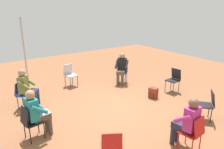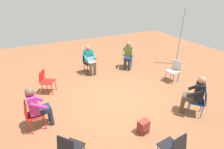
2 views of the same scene
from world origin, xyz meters
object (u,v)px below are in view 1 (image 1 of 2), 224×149
at_px(chair_northwest, 208,103).
at_px(person_with_laptop, 36,111).
at_px(chair_west, 174,79).
at_px(chair_southeast, 22,92).
at_px(chair_south, 70,73).
at_px(chair_southwest, 122,70).
at_px(chair_northeast, 111,147).
at_px(person_in_olive, 27,86).
at_px(person_in_black, 122,67).
at_px(person_in_magenta, 187,120).
at_px(chair_north, 194,131).
at_px(backpack_near_laptop_user, 153,93).
at_px(chair_east, 30,121).

relative_size(chair_northwest, person_with_laptop, 0.69).
bearing_deg(person_with_laptop, chair_west, 83.76).
height_order(chair_southeast, chair_west, same).
bearing_deg(chair_west, chair_south, 40.99).
bearing_deg(chair_southwest, chair_northeast, 98.54).
bearing_deg(person_in_olive, chair_northeast, 44.71).
xyz_separation_m(chair_northwest, person_in_black, (0.15, -3.64, 0.20)).
bearing_deg(person_in_magenta, chair_south, 88.80).
relative_size(chair_north, person_in_magenta, 0.69).
xyz_separation_m(chair_south, backpack_near_laptop_user, (-1.81, 2.71, -0.34)).
bearing_deg(person_in_black, chair_northwest, 140.97).
height_order(person_in_magenta, backpack_near_laptop_user, person_in_magenta).
xyz_separation_m(chair_north, chair_southwest, (-1.47, -4.37, 0.00)).
bearing_deg(chair_southeast, chair_southwest, 126.64).
distance_m(chair_northwest, person_with_laptop, 4.45).
relative_size(chair_east, person_with_laptop, 0.69).
xyz_separation_m(chair_northwest, person_in_magenta, (1.51, 0.45, 0.20)).
bearing_deg(chair_north, chair_east, 131.96).
distance_m(person_in_olive, backpack_near_laptop_user, 4.09).
distance_m(person_in_black, backpack_near_laptop_user, 1.83).
bearing_deg(person_in_black, person_in_magenta, 120.29).
xyz_separation_m(chair_north, chair_east, (2.72, -2.45, 0.00)).
height_order(person_with_laptop, person_in_magenta, same).
xyz_separation_m(chair_east, backpack_near_laptop_user, (-4.09, -0.06, -0.34)).
relative_size(chair_west, person_in_magenta, 0.69).
relative_size(chair_west, person_with_laptop, 0.69).
distance_m(chair_northeast, person_in_olive, 3.70).
distance_m(chair_southwest, person_in_olive, 3.78).
distance_m(chair_south, backpack_near_laptop_user, 3.28).
bearing_deg(person_in_magenta, chair_southwest, 64.54).
bearing_deg(chair_east, chair_west, 83.97).
bearing_deg(chair_east, chair_north, 41.38).
relative_size(chair_northwest, person_in_olive, 0.69).
height_order(chair_northeast, person_in_magenta, person_in_magenta).
distance_m(chair_north, chair_northwest, 1.61).
relative_size(chair_south, chair_northeast, 1.00).
height_order(chair_north, chair_southwest, same).
height_order(chair_southeast, person_in_magenta, person_in_magenta).
xyz_separation_m(chair_northwest, backpack_near_laptop_user, (0.12, -1.90, -0.34)).
xyz_separation_m(chair_west, chair_northeast, (4.12, 1.94, 0.00)).
bearing_deg(chair_east, person_in_olive, 160.19).
relative_size(chair_northeast, backpack_near_laptop_user, 2.36).
relative_size(chair_north, person_with_laptop, 0.69).
bearing_deg(chair_northeast, chair_northwest, 31.17).
bearing_deg(chair_southwest, chair_southeast, 49.44).
relative_size(chair_east, person_in_black, 0.69).
bearing_deg(person_in_magenta, chair_northeast, 160.90).
height_order(person_with_laptop, backpack_near_laptop_user, person_with_laptop).
distance_m(chair_southwest, chair_south, 2.09).
relative_size(chair_southeast, person_in_black, 0.69).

